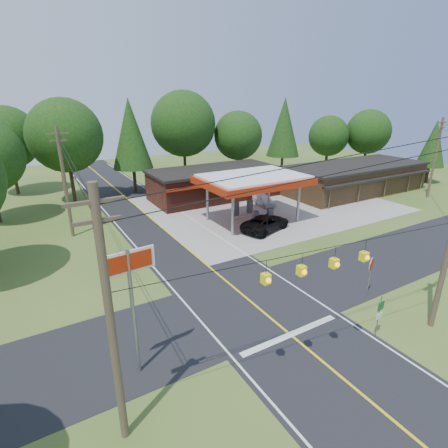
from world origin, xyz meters
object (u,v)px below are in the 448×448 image
gas_canopy (253,181)px  octagonal_stop_sign (371,267)px  big_stop_sign (130,285)px  sedan_car (264,200)px  suv_car (266,223)px

gas_canopy → octagonal_stop_sign: (-2.00, -16.01, -2.19)m
big_stop_sign → sedan_car: bearing=41.5°
suv_car → octagonal_stop_sign: 13.17m
sedan_car → octagonal_stop_sign: size_ratio=1.39×
sedan_car → octagonal_stop_sign: (-6.46, -20.01, 1.42)m
octagonal_stop_sign → sedan_car: bearing=72.1°
sedan_car → big_stop_sign: size_ratio=0.60×
big_stop_sign → octagonal_stop_sign: (15.00, -1.00, -2.62)m
gas_canopy → octagonal_stop_sign: 16.29m
suv_car → big_stop_sign: (-16.50, -12.02, 3.93)m
suv_car → sedan_car: size_ratio=1.43×
big_stop_sign → octagonal_stop_sign: big_stop_sign is taller
gas_canopy → big_stop_sign: bearing=-138.5°
suv_car → octagonal_stop_sign: bearing=155.9°
suv_car → sedan_car: suv_car is taller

